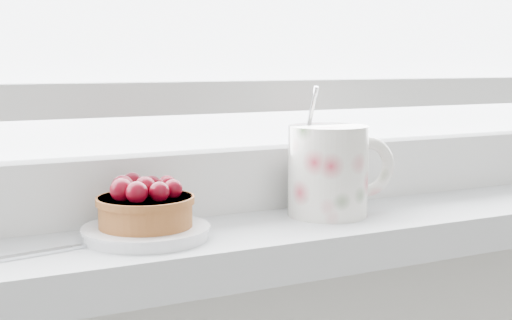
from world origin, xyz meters
TOP-DOWN VIEW (x-y plane):
  - saucer at (-0.08, 1.88)m, footprint 0.12×0.12m
  - raspberry_tart at (-0.08, 1.88)m, footprint 0.09×0.09m
  - floral_mug at (0.13, 1.89)m, footprint 0.13×0.10m
  - fork at (-0.17, 1.87)m, footprint 0.18×0.05m

SIDE VIEW (x-z plane):
  - fork at x=-0.17m, z-range 0.94..0.94m
  - saucer at x=-0.08m, z-range 0.94..0.95m
  - raspberry_tart at x=-0.08m, z-range 0.95..1.00m
  - floral_mug at x=0.13m, z-range 0.92..1.06m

